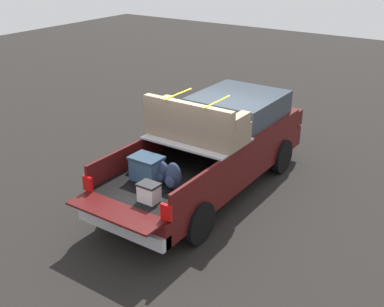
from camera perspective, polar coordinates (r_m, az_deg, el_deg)
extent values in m
plane|color=black|center=(10.56, 1.84, -4.37)|extent=(40.00, 40.00, 0.00)
cube|color=#470F0F|center=(10.28, 1.88, -1.35)|extent=(5.50, 1.92, 0.47)
cube|color=black|center=(9.28, -2.09, -2.54)|extent=(2.80, 1.80, 0.04)
cube|color=#470F0F|center=(9.71, -6.54, 0.07)|extent=(2.80, 0.06, 0.50)
cube|color=#470F0F|center=(8.71, 2.83, -2.72)|extent=(2.80, 0.06, 0.50)
cube|color=#470F0F|center=(10.22, 2.43, 1.45)|extent=(0.06, 1.80, 0.50)
cube|color=#470F0F|center=(8.16, -9.10, -6.85)|extent=(0.55, 1.80, 0.04)
cube|color=#B2B2B7|center=(9.65, 0.59, 1.81)|extent=(1.25, 1.92, 0.04)
cube|color=#470F0F|center=(11.17, 5.65, 3.36)|extent=(2.30, 1.92, 0.50)
cube|color=#2D3842|center=(10.92, 5.51, 5.70)|extent=(1.94, 1.76, 0.52)
cube|color=#470F0F|center=(12.33, 8.71, 4.90)|extent=(0.40, 1.82, 0.38)
cube|color=#B2B2B7|center=(8.45, -8.22, -8.57)|extent=(0.24, 1.92, 0.24)
cube|color=red|center=(8.80, -12.26, -3.52)|extent=(0.06, 0.20, 0.28)
cube|color=red|center=(7.74, -3.07, -6.99)|extent=(0.06, 0.20, 0.28)
cylinder|color=black|center=(12.16, 2.82, 1.65)|extent=(0.80, 0.30, 0.80)
cylinder|color=black|center=(11.42, 10.35, -0.27)|extent=(0.80, 0.30, 0.80)
cylinder|color=black|center=(9.63, -8.24, -4.91)|extent=(0.80, 0.30, 0.80)
cylinder|color=black|center=(8.67, 0.53, -8.13)|extent=(0.80, 0.30, 0.80)
cube|color=#335170|center=(9.00, -5.39, -1.89)|extent=(0.40, 0.55, 0.42)
cube|color=#23394E|center=(8.90, -5.45, -0.52)|extent=(0.44, 0.59, 0.05)
ellipsoid|color=#283351|center=(8.88, -3.55, -2.20)|extent=(0.20, 0.32, 0.42)
ellipsoid|color=#283351|center=(8.83, -3.97, -2.82)|extent=(0.09, 0.22, 0.19)
ellipsoid|color=#283351|center=(8.62, -2.21, -2.66)|extent=(0.20, 0.32, 0.51)
ellipsoid|color=#283351|center=(8.58, -2.63, -3.39)|extent=(0.09, 0.22, 0.23)
cube|color=white|center=(8.29, -5.13, -4.75)|extent=(0.26, 0.34, 0.30)
cube|color=#262628|center=(8.21, -5.17, -3.70)|extent=(0.28, 0.36, 0.04)
cube|color=#84705B|center=(9.57, 0.59, 3.09)|extent=(0.83, 2.02, 0.42)
cube|color=#84705B|center=(9.17, -0.56, 4.87)|extent=(0.16, 2.02, 0.40)
cube|color=#84705B|center=(10.00, -3.60, 5.93)|extent=(0.59, 0.20, 0.22)
cube|color=#84705B|center=(9.06, 5.58, 3.91)|extent=(0.59, 0.20, 0.22)
cube|color=yellow|center=(9.61, -1.66, 7.09)|extent=(0.93, 0.03, 0.02)
cube|color=yellow|center=(9.13, 2.99, 6.15)|extent=(0.93, 0.03, 0.02)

